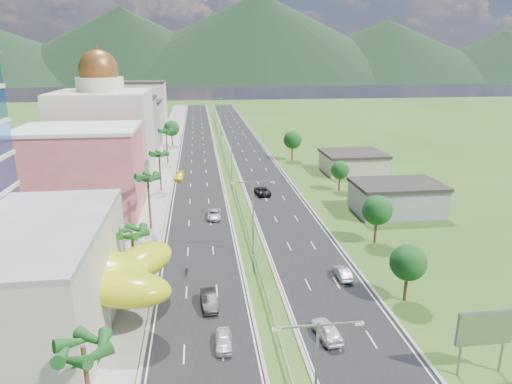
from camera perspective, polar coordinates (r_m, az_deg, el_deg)
name	(u,v)px	position (r m, az deg, el deg)	size (l,w,h in m)	color
ground	(263,288)	(57.32, 0.87, -11.88)	(500.00, 500.00, 0.00)	#2D5119
road_left	(198,148)	(142.50, -7.27, 5.44)	(11.00, 260.00, 0.04)	black
road_right	(246,147)	(143.26, -1.23, 5.63)	(11.00, 260.00, 0.04)	black
sidewalk_left	(167,149)	(142.83, -11.10, 5.31)	(7.00, 260.00, 0.12)	gray
median_guardrail	(226,158)	(124.95, -3.79, 4.24)	(0.10, 216.06, 0.76)	gray
streetlight_median_a	(316,378)	(33.09, 7.52, -22.08)	(6.04, 0.25, 11.00)	gray
streetlight_median_b	(253,210)	(63.71, -0.37, -2.24)	(6.04, 0.25, 11.00)	gray
streetlight_median_c	(232,152)	(102.21, -3.07, 4.98)	(6.04, 0.25, 11.00)	gray
streetlight_median_d	(221,124)	(146.49, -4.41, 8.50)	(6.04, 0.25, 11.00)	gray
streetlight_median_e	(215,108)	(191.10, -5.13, 10.38)	(6.04, 0.25, 11.00)	gray
lime_canopy	(82,275)	(52.60, -20.88, -9.72)	(18.00, 15.00, 7.40)	#B2B912
pink_shophouse	(82,173)	(86.76, -20.93, 2.29)	(20.00, 15.00, 15.00)	#CC5361
domed_building	(104,131)	(108.08, -18.41, 7.28)	(20.00, 20.00, 28.70)	beige
midrise_grey	(126,129)	(132.77, -15.89, 7.63)	(16.00, 15.00, 16.00)	gray
midrise_beige	(137,123)	(154.55, -14.70, 8.35)	(16.00, 15.00, 13.00)	#B6AA96
midrise_white	(144,108)	(176.92, -13.86, 10.21)	(16.00, 15.00, 18.00)	silver
billboard	(485,330)	(46.12, 26.69, -15.16)	(5.20, 0.35, 6.20)	gray
shed_near	(396,199)	(86.37, 17.16, -0.86)	(15.00, 10.00, 5.00)	gray
shed_far	(353,163)	(114.07, 12.00, 3.53)	(14.00, 12.00, 4.40)	#B6AA96
palm_tree_a	(84,352)	(34.91, -20.74, -18.24)	(3.60, 3.60, 9.10)	#47301C
palm_tree_b	(132,234)	(56.30, -15.28, -5.12)	(3.60, 3.60, 8.10)	#47301C
palm_tree_c	(148,179)	(74.75, -13.39, 1.56)	(3.60, 3.60, 9.60)	#47301C
palm_tree_d	(159,155)	(97.25, -12.03, 4.51)	(3.60, 3.60, 8.60)	#47301C
palm_tree_e	(166,132)	(121.64, -11.16, 7.32)	(3.60, 3.60, 9.40)	#47301C
leafy_tree_lfar	(172,128)	(146.71, -10.51, 7.83)	(4.90, 4.90, 8.05)	#47301C
leafy_tree_ra	(408,263)	(55.32, 18.49, -8.38)	(4.20, 4.20, 6.90)	#47301C
leafy_tree_rb	(377,210)	(70.74, 14.91, -2.22)	(4.55, 4.55, 7.47)	#47301C
leafy_tree_rc	(340,170)	(97.24, 10.46, 2.68)	(3.85, 3.85, 6.33)	#47301C
leafy_tree_rd	(292,140)	(124.39, 4.58, 6.50)	(4.90, 4.90, 8.05)	#47301C
mountain_ridge	(259,82)	(505.09, 0.42, 13.54)	(860.00, 140.00, 90.00)	black
car_white_near_left	(224,341)	(46.89, -4.08, -18.05)	(1.59, 3.96, 1.35)	silver
car_dark_left	(209,300)	(53.35, -5.88, -13.28)	(1.68, 4.83, 1.59)	black
car_silver_mid_left	(214,214)	(80.34, -5.26, -2.79)	(2.31, 5.01, 1.39)	#B7BABF
car_yellow_far_left	(179,176)	(106.56, -9.55, 1.96)	(2.10, 5.16, 1.50)	yellow
car_white_near_right	(327,330)	(48.55, 8.86, -16.67)	(1.94, 4.82, 1.64)	silver
car_silver_right	(342,273)	(60.30, 10.76, -9.88)	(1.48, 4.24, 1.40)	#A4A5AC
car_dark_far_right	(262,191)	(93.64, 0.77, 0.18)	(2.63, 5.70, 1.58)	black
motorcycle	(187,270)	(60.84, -8.68, -9.57)	(0.62, 2.04, 1.31)	black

